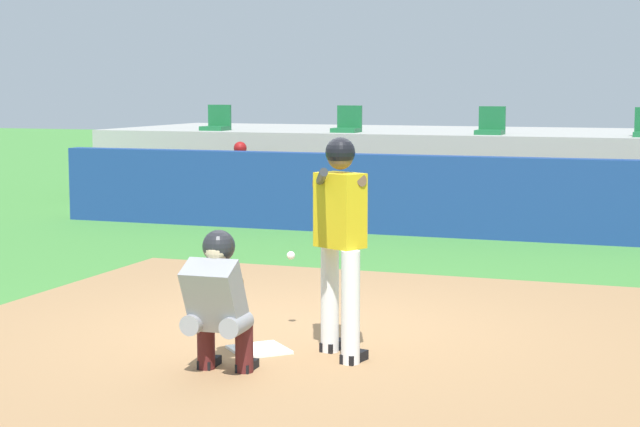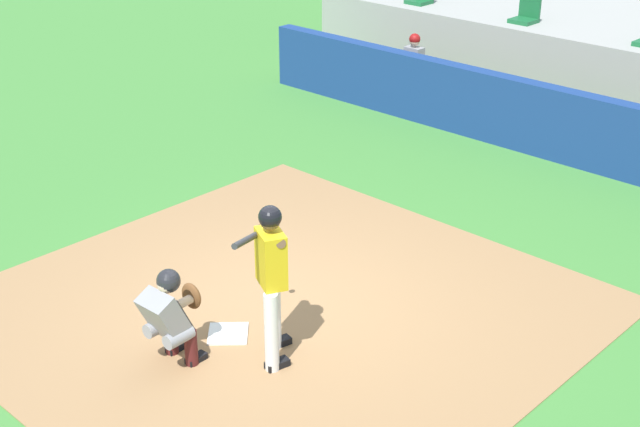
{
  "view_description": "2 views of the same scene",
  "coord_description": "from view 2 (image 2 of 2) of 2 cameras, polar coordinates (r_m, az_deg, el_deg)",
  "views": [
    {
      "loc": [
        3.38,
        -8.69,
        2.19
      ],
      "look_at": [
        0.0,
        0.7,
        1.0
      ],
      "focal_mm": 59.02,
      "sensor_mm": 36.0,
      "label": 1
    },
    {
      "loc": [
        6.61,
        -6.29,
        5.51
      ],
      "look_at": [
        0.0,
        0.7,
        1.0
      ],
      "focal_mm": 50.43,
      "sensor_mm": 36.0,
      "label": 2
    }
  ],
  "objects": [
    {
      "name": "ground_plane",
      "position": [
        10.66,
        -2.6,
        -6.04
      ],
      "size": [
        80.0,
        80.0,
        0.0
      ],
      "primitive_type": "plane",
      "color": "#428438"
    },
    {
      "name": "dirt_infield",
      "position": [
        10.65,
        -2.6,
        -6.01
      ],
      "size": [
        6.4,
        6.4,
        0.01
      ],
      "primitive_type": "cube",
      "color": "#9E754C",
      "rests_on": "ground"
    },
    {
      "name": "home_plate",
      "position": [
        10.19,
        -5.85,
        -7.59
      ],
      "size": [
        0.62,
        0.62,
        0.02
      ],
      "primitive_type": "cube",
      "rotation": [
        0.0,
        0.0,
        0.79
      ],
      "color": "white",
      "rests_on": "dirt_infield"
    },
    {
      "name": "batter_at_plate",
      "position": [
        9.25,
        -3.11,
        -3.84
      ],
      "size": [
        0.57,
        0.89,
        1.8
      ],
      "color": "silver",
      "rests_on": "ground"
    },
    {
      "name": "catcher_crouched",
      "position": [
        9.51,
        -9.41,
        -6.27
      ],
      "size": [
        0.49,
        1.87,
        1.13
      ],
      "color": "gray",
      "rests_on": "ground"
    },
    {
      "name": "dugout_wall",
      "position": [
        15.21,
        15.26,
        5.38
      ],
      "size": [
        13.0,
        0.3,
        1.2
      ],
      "primitive_type": "cube",
      "color": "navy",
      "rests_on": "ground"
    },
    {
      "name": "dugout_bench",
      "position": [
        16.18,
        16.85,
        4.94
      ],
      "size": [
        11.8,
        0.44,
        0.45
      ],
      "primitive_type": "cube",
      "color": "olive",
      "rests_on": "ground"
    },
    {
      "name": "dugout_player_0",
      "position": [
        17.86,
        5.71,
        9.28
      ],
      "size": [
        0.49,
        0.7,
        1.3
      ],
      "color": "#939399",
      "rests_on": "ground"
    },
    {
      "name": "stadium_seat_1",
      "position": [
        18.6,
        12.94,
        12.16
      ],
      "size": [
        0.46,
        0.46,
        0.48
      ],
      "color": "#196033",
      "rests_on": "stands_platform"
    }
  ]
}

